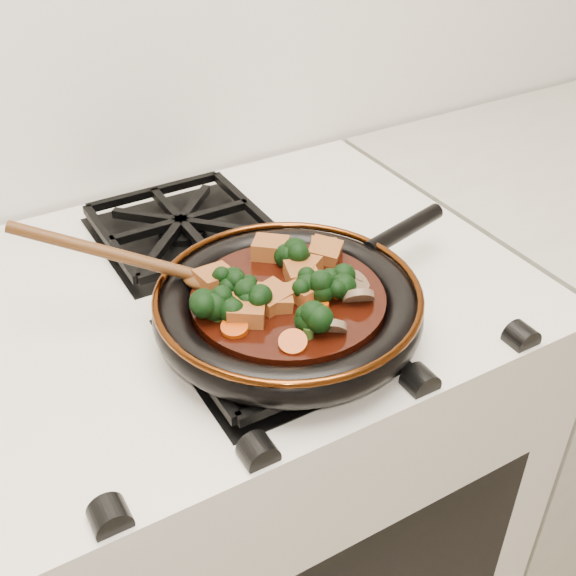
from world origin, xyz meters
TOP-DOWN VIEW (x-y plane):
  - stove at (0.00, 1.69)m, footprint 0.76×0.60m
  - burner_grate_front at (0.00, 1.55)m, footprint 0.23×0.23m
  - burner_grate_back at (0.00, 1.83)m, footprint 0.23×0.23m
  - skillet at (0.02, 1.56)m, footprint 0.43×0.31m
  - braising_sauce at (0.02, 1.56)m, footprint 0.22×0.22m
  - tofu_cube_0 at (0.10, 1.61)m, footprint 0.05×0.05m
  - tofu_cube_1 at (0.04, 1.64)m, footprint 0.06×0.06m
  - tofu_cube_2 at (-0.00, 1.55)m, footprint 0.05×0.05m
  - tofu_cube_3 at (-0.01, 1.55)m, footprint 0.05×0.05m
  - tofu_cube_4 at (0.10, 1.60)m, footprint 0.06×0.06m
  - tofu_cube_5 at (-0.04, 1.62)m, footprint 0.05×0.04m
  - tofu_cube_6 at (-0.04, 1.54)m, footprint 0.06×0.06m
  - tofu_cube_7 at (0.05, 1.58)m, footprint 0.05×0.05m
  - tofu_cube_8 at (0.04, 1.54)m, footprint 0.05×0.04m
  - tofu_cube_9 at (0.06, 1.59)m, footprint 0.05×0.05m
  - broccoli_floret_0 at (0.03, 1.54)m, footprint 0.09×0.08m
  - broccoli_floret_1 at (0.07, 1.53)m, footprint 0.06×0.07m
  - broccoli_floret_2 at (-0.02, 1.55)m, footprint 0.09×0.08m
  - broccoli_floret_3 at (-0.03, 1.60)m, footprint 0.07×0.07m
  - broccoli_floret_4 at (0.00, 1.48)m, footprint 0.08×0.08m
  - broccoli_floret_5 at (-0.07, 1.56)m, footprint 0.08×0.08m
  - broccoli_floret_6 at (0.06, 1.61)m, footprint 0.08×0.08m
  - carrot_coin_0 at (-0.02, 1.48)m, footprint 0.03×0.03m
  - carrot_coin_1 at (-0.06, 1.53)m, footprint 0.03×0.03m
  - carrot_coin_2 at (0.07, 1.53)m, footprint 0.03×0.03m
  - carrot_coin_3 at (0.03, 1.52)m, footprint 0.03×0.03m
  - mushroom_slice_0 at (0.09, 1.53)m, footprint 0.05×0.05m
  - mushroom_slice_1 at (0.10, 1.54)m, footprint 0.03×0.03m
  - mushroom_slice_2 at (0.08, 1.51)m, footprint 0.04×0.04m
  - mushroom_slice_3 at (0.02, 1.48)m, footprint 0.04×0.04m
  - wooden_spoon at (-0.10, 1.66)m, footprint 0.14×0.10m

SIDE VIEW (x-z plane):
  - stove at x=0.00m, z-range 0.00..0.90m
  - burner_grate_front at x=0.00m, z-range 0.90..0.93m
  - burner_grate_back at x=0.00m, z-range 0.90..0.93m
  - skillet at x=0.02m, z-range 0.92..0.97m
  - braising_sauce at x=0.02m, z-range 0.94..0.96m
  - carrot_coin_0 at x=-0.02m, z-range 0.95..0.97m
  - carrot_coin_1 at x=-0.06m, z-range 0.96..0.97m
  - carrot_coin_2 at x=0.07m, z-range 0.96..0.97m
  - carrot_coin_3 at x=0.03m, z-range 0.96..0.97m
  - mushroom_slice_0 at x=0.09m, z-range 0.95..0.98m
  - mushroom_slice_1 at x=0.10m, z-range 0.95..0.98m
  - mushroom_slice_2 at x=0.08m, z-range 0.95..0.98m
  - mushroom_slice_3 at x=0.02m, z-range 0.95..0.98m
  - tofu_cube_0 at x=0.10m, z-range 0.96..0.98m
  - tofu_cube_9 at x=0.06m, z-range 0.95..0.98m
  - tofu_cube_4 at x=0.10m, z-range 0.95..0.98m
  - tofu_cube_5 at x=-0.04m, z-range 0.95..0.98m
  - tofu_cube_2 at x=0.00m, z-range 0.95..0.98m
  - tofu_cube_7 at x=0.05m, z-range 0.96..0.98m
  - tofu_cube_8 at x=0.04m, z-range 0.95..0.98m
  - tofu_cube_3 at x=-0.01m, z-range 0.95..0.98m
  - tofu_cube_6 at x=-0.04m, z-range 0.95..0.98m
  - tofu_cube_1 at x=0.04m, z-range 0.95..0.98m
  - broccoli_floret_4 at x=0.00m, z-range 0.94..1.00m
  - broccoli_floret_3 at x=-0.03m, z-range 0.94..1.00m
  - broccoli_floret_6 at x=0.06m, z-range 0.94..1.00m
  - broccoli_floret_5 at x=-0.07m, z-range 0.94..1.00m
  - broccoli_floret_2 at x=-0.02m, z-range 0.93..1.01m
  - broccoli_floret_1 at x=0.07m, z-range 0.94..1.00m
  - broccoli_floret_0 at x=0.03m, z-range 0.94..1.01m
  - wooden_spoon at x=-0.10m, z-range 0.87..1.10m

